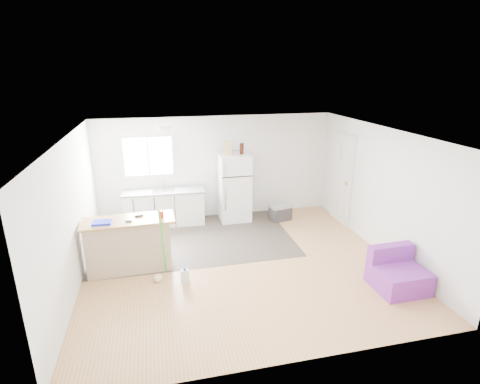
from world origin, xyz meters
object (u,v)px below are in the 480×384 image
at_px(kitchen_cabinets, 165,207).
at_px(refrigerator, 234,187).
at_px(purple_seat, 397,274).
at_px(bottle_left, 241,149).
at_px(mop, 159,268).
at_px(red_cup, 161,214).
at_px(cardboard_box, 228,148).
at_px(cooler, 280,212).
at_px(bottle_right, 242,148).
at_px(peninsula, 129,244).
at_px(blue_tray, 102,223).
at_px(cleaner_jug, 185,276).

distance_m(kitchen_cabinets, refrigerator, 1.66).
xyz_separation_m(purple_seat, bottle_left, (-1.81, 3.42, 1.46)).
distance_m(mop, red_cup, 0.92).
relative_size(refrigerator, cardboard_box, 5.25).
bearing_deg(kitchen_cabinets, cooler, -5.05).
height_order(refrigerator, mop, refrigerator).
xyz_separation_m(cooler, bottle_left, (-0.89, 0.25, 1.51)).
bearing_deg(bottle_left, bottle_right, 47.91).
height_order(kitchen_cabinets, mop, mop).
relative_size(cooler, cardboard_box, 1.85).
bearing_deg(red_cup, bottle_left, 44.93).
bearing_deg(bottle_right, peninsula, -142.94).
bearing_deg(kitchen_cabinets, cardboard_box, -2.04).
xyz_separation_m(refrigerator, red_cup, (-1.71, -1.90, 0.23)).
xyz_separation_m(blue_tray, bottle_right, (2.87, 1.96, 0.73)).
bearing_deg(bottle_left, mop, -130.02).
xyz_separation_m(cleaner_jug, red_cup, (-0.31, 0.66, 0.89)).
distance_m(peninsula, blue_tray, 0.63).
relative_size(peninsula, blue_tray, 5.24).
distance_m(blue_tray, bottle_left, 3.50).
height_order(purple_seat, blue_tray, blue_tray).
height_order(cooler, cleaner_jug, cooler).
xyz_separation_m(blue_tray, bottle_left, (2.84, 1.92, 0.73)).
xyz_separation_m(refrigerator, cooler, (1.04, -0.29, -0.59)).
bearing_deg(mop, blue_tray, 165.95).
xyz_separation_m(kitchen_cabinets, cleaner_jug, (0.22, -2.62, -0.29)).
bearing_deg(peninsula, cooler, 23.61).
bearing_deg(purple_seat, red_cup, 155.61).
bearing_deg(purple_seat, mop, 162.61).
xyz_separation_m(peninsula, bottle_right, (2.48, 1.87, 1.22)).
relative_size(mop, bottle_left, 5.20).
xyz_separation_m(kitchen_cabinets, cooler, (2.66, -0.35, -0.22)).
bearing_deg(cardboard_box, purple_seat, -58.17).
xyz_separation_m(peninsula, cardboard_box, (2.14, 1.83, 1.24)).
relative_size(red_cup, blue_tray, 0.40).
relative_size(mop, red_cup, 10.84).
xyz_separation_m(peninsula, cooler, (3.34, 1.59, -0.29)).
height_order(purple_seat, bottle_right, bottle_right).
bearing_deg(kitchen_cabinets, purple_seat, -42.10).
xyz_separation_m(peninsula, cleaner_jug, (0.90, -0.68, -0.36)).
distance_m(red_cup, bottle_left, 2.72).
distance_m(refrigerator, bottle_right, 0.93).
bearing_deg(kitchen_cabinets, bottle_left, -0.93).
distance_m(kitchen_cabinets, cleaner_jug, 2.64).
relative_size(purple_seat, red_cup, 6.71).
relative_size(refrigerator, purple_seat, 1.95).
bearing_deg(blue_tray, cardboard_box, 37.07).
bearing_deg(cooler, red_cup, -162.09).
distance_m(cardboard_box, bottle_left, 0.31).
relative_size(peninsula, cooler, 2.82).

